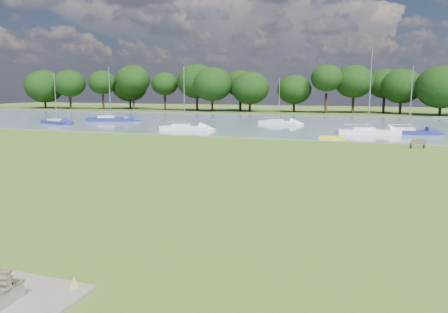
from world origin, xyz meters
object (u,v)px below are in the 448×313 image
(sailboat_4, at_px, (408,130))
(riverbank_bench, at_px, (418,144))
(sailboat_5, at_px, (367,130))
(sailboat_1, at_px, (278,121))
(kayak, at_px, (332,137))
(sailboat_7, at_px, (184,126))
(sailboat_3, at_px, (110,118))
(sailboat_6, at_px, (56,121))

(sailboat_4, bearing_deg, riverbank_bench, -100.39)
(riverbank_bench, distance_m, sailboat_5, 11.34)
(sailboat_1, xyz_separation_m, sailboat_4, (16.62, -8.98, 0.06))
(kayak, height_order, sailboat_7, sailboat_7)
(sailboat_1, xyz_separation_m, sailboat_7, (-9.12, -12.35, 0.04))
(kayak, height_order, sailboat_4, sailboat_4)
(sailboat_7, bearing_deg, sailboat_3, 144.63)
(riverbank_bench, height_order, sailboat_1, sailboat_1)
(sailboat_1, xyz_separation_m, sailboat_3, (-25.94, -3.01, 0.11))
(kayak, height_order, sailboat_5, sailboat_5)
(sailboat_1, height_order, sailboat_4, sailboat_4)
(kayak, xyz_separation_m, sailboat_4, (7.57, 7.01, 0.32))
(kayak, bearing_deg, sailboat_5, 63.11)
(riverbank_bench, distance_m, sailboat_3, 46.15)
(sailboat_1, bearing_deg, kayak, -52.29)
(sailboat_5, bearing_deg, kayak, -135.44)
(kayak, distance_m, sailboat_4, 10.33)
(sailboat_5, relative_size, sailboat_6, 1.30)
(sailboat_6, bearing_deg, sailboat_7, 10.41)
(sailboat_5, distance_m, sailboat_6, 42.62)
(riverbank_bench, distance_m, sailboat_4, 11.73)
(sailboat_6, relative_size, sailboat_7, 0.93)
(sailboat_1, bearing_deg, sailboat_7, -118.24)
(riverbank_bench, distance_m, kayak, 8.98)
(kayak, xyz_separation_m, sailboat_6, (-39.35, 6.02, 0.28))
(sailboat_3, distance_m, sailboat_4, 42.98)
(sailboat_4, height_order, sailboat_6, sailboat_4)
(sailboat_4, bearing_deg, kayak, -147.90)
(riverbank_bench, xyz_separation_m, sailboat_4, (-0.06, 11.73, 0.10))
(kayak, xyz_separation_m, sailboat_1, (-9.05, 15.99, 0.26))
(sailboat_6, xyz_separation_m, sailboat_7, (21.18, -2.38, 0.01))
(sailboat_5, bearing_deg, sailboat_3, 153.44)
(riverbank_bench, xyz_separation_m, kayak, (-7.63, 4.72, -0.22))
(sailboat_1, relative_size, sailboat_7, 0.84)
(riverbank_bench, relative_size, sailboat_3, 0.16)
(sailboat_4, bearing_deg, sailboat_5, -174.33)
(sailboat_1, distance_m, sailboat_3, 26.12)
(riverbank_bench, distance_m, sailboat_1, 26.59)
(sailboat_3, height_order, sailboat_5, sailboat_5)
(sailboat_5, xyz_separation_m, sailboat_7, (-21.43, -2.11, -0.04))
(sailboat_1, relative_size, sailboat_5, 0.69)
(sailboat_4, bearing_deg, sailboat_7, 176.79)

